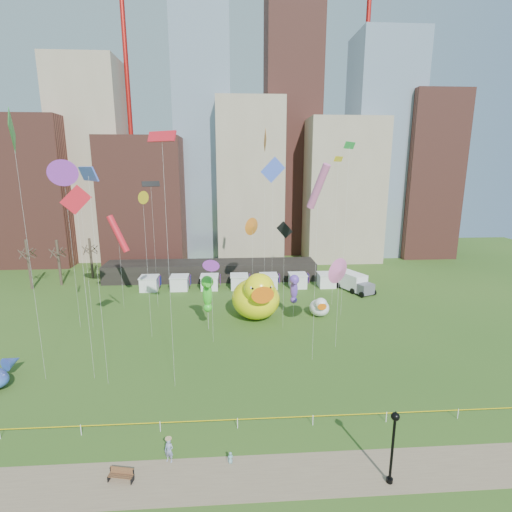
{
  "coord_description": "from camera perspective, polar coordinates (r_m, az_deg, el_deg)",
  "views": [
    {
      "loc": [
        -0.3,
        -26.52,
        20.08
      ],
      "look_at": [
        2.01,
        8.37,
        12.0
      ],
      "focal_mm": 27.0,
      "sensor_mm": 36.0,
      "label": 1
    }
  ],
  "objects": [
    {
      "name": "kite_1",
      "position": [
        50.95,
        -24.52,
        6.75
      ],
      "size": [
        1.86,
        0.59,
        17.08
      ],
      "color": "silver",
      "rests_on": "ground"
    },
    {
      "name": "footpath",
      "position": [
        29.43,
        -2.53,
        -30.01
      ],
      "size": [
        70.0,
        4.0,
        0.02
      ],
      "primitive_type": "cube",
      "color": "#7A654C",
      "rests_on": "ground"
    },
    {
      "name": "skyline",
      "position": [
        87.63,
        -2.19,
        13.89
      ],
      "size": [
        101.0,
        23.0,
        68.0
      ],
      "color": "brown",
      "rests_on": "ground"
    },
    {
      "name": "kite_15",
      "position": [
        51.57,
        -26.61,
        10.94
      ],
      "size": [
        3.03,
        1.41,
        20.98
      ],
      "color": "silver",
      "rests_on": "ground"
    },
    {
      "name": "kite_7",
      "position": [
        43.58,
        -6.65,
        -1.45
      ],
      "size": [
        1.33,
        0.51,
        9.96
      ],
      "color": "silver",
      "rests_on": "ground"
    },
    {
      "name": "kite_4",
      "position": [
        55.59,
        12.1,
        13.6
      ],
      "size": [
        1.79,
        2.01,
        21.56
      ],
      "color": "silver",
      "rests_on": "ground"
    },
    {
      "name": "crane_right",
      "position": [
        99.43,
        16.66,
        28.17
      ],
      "size": [
        23.0,
        1.0,
        76.0
      ],
      "color": "red",
      "rests_on": "ground"
    },
    {
      "name": "box_truck",
      "position": [
        66.01,
        14.23,
        -3.74
      ],
      "size": [
        5.14,
        7.31,
        2.93
      ],
      "rotation": [
        0.0,
        0.0,
        0.43
      ],
      "color": "white",
      "rests_on": "ground"
    },
    {
      "name": "seahorse_purple",
      "position": [
        52.28,
        5.67,
        -4.54
      ],
      "size": [
        1.4,
        1.74,
        6.04
      ],
      "rotation": [
        0.0,
        0.0,
        -0.04
      ],
      "color": "silver",
      "rests_on": "ground"
    },
    {
      "name": "kite_6",
      "position": [
        55.67,
        -0.52,
        4.39
      ],
      "size": [
        1.61,
        2.29,
        13.0
      ],
      "color": "silver",
      "rests_on": "ground"
    },
    {
      "name": "kite_11",
      "position": [
        39.51,
        -32.37,
        14.94
      ],
      "size": [
        1.34,
        3.45,
        24.92
      ],
      "color": "silver",
      "rests_on": "ground"
    },
    {
      "name": "ground",
      "position": [
        33.27,
        -2.75,
        -24.14
      ],
      "size": [
        160.0,
        160.0,
        0.0
      ],
      "primitive_type": "plane",
      "color": "#2E561B",
      "rests_on": "ground"
    },
    {
      "name": "kite_13",
      "position": [
        53.63,
        2.53,
        12.36
      ],
      "size": [
        3.47,
        0.77,
        21.51
      ],
      "color": "silver",
      "rests_on": "ground"
    },
    {
      "name": "kite_16",
      "position": [
        57.14,
        -19.75,
        3.1
      ],
      "size": [
        3.25,
        1.8,
        13.66
      ],
      "color": "silver",
      "rests_on": "ground"
    },
    {
      "name": "woman",
      "position": [
        30.53,
        -12.76,
        -26.28
      ],
      "size": [
        0.75,
        0.61,
        1.76
      ],
      "primitive_type": "imported",
      "rotation": [
        0.0,
        0.0,
        -0.34
      ],
      "color": "white",
      "rests_on": "footpath"
    },
    {
      "name": "bare_trees",
      "position": [
        75.15,
        -27.11,
        -0.79
      ],
      "size": [
        8.44,
        6.44,
        8.5
      ],
      "color": "#382B21",
      "rests_on": "ground"
    },
    {
      "name": "seahorse_green",
      "position": [
        48.18,
        -7.23,
        -5.12
      ],
      "size": [
        1.78,
        2.11,
        7.1
      ],
      "rotation": [
        0.0,
        0.0,
        0.15
      ],
      "color": "silver",
      "rests_on": "ground"
    },
    {
      "name": "kite_3",
      "position": [
        51.83,
        13.68,
        15.4
      ],
      "size": [
        2.12,
        2.4,
        23.21
      ],
      "color": "silver",
      "rests_on": "ground"
    },
    {
      "name": "kite_17",
      "position": [
        38.08,
        9.23,
        10.11
      ],
      "size": [
        2.17,
        2.56,
        20.51
      ],
      "color": "silver",
      "rests_on": "ground"
    },
    {
      "name": "crane_left",
      "position": [
        96.67,
        -18.36,
        28.52
      ],
      "size": [
        23.0,
        1.0,
        76.0
      ],
      "color": "red",
      "rests_on": "ground"
    },
    {
      "name": "kite_8",
      "position": [
        33.43,
        -13.77,
        16.46
      ],
      "size": [
        2.57,
        1.79,
        22.95
      ],
      "color": "silver",
      "rests_on": "ground"
    },
    {
      "name": "pavilion",
      "position": [
        71.06,
        -6.65,
        -2.15
      ],
      "size": [
        38.0,
        6.0,
        3.2
      ],
      "primitive_type": "cube",
      "color": "black",
      "rests_on": "ground"
    },
    {
      "name": "park_bench",
      "position": [
        30.29,
        -19.35,
        -28.19
      ],
      "size": [
        1.72,
        0.84,
        0.84
      ],
      "rotation": [
        0.0,
        0.0,
        -0.2
      ],
      "color": "#502B1B",
      "rests_on": "footpath"
    },
    {
      "name": "kite_14",
      "position": [
        55.68,
        1.35,
        16.23
      ],
      "size": [
        0.12,
        3.15,
        25.26
      ],
      "color": "silver",
      "rests_on": "ground"
    },
    {
      "name": "kite_9",
      "position": [
        43.1,
        12.23,
        -2.18
      ],
      "size": [
        2.17,
        2.19,
        10.38
      ],
      "color": "silver",
      "rests_on": "ground"
    },
    {
      "name": "kite_5",
      "position": [
        35.86,
        -23.61,
        10.97
      ],
      "size": [
        2.69,
        3.5,
        20.15
      ],
      "color": "silver",
      "rests_on": "ground"
    },
    {
      "name": "kite_10",
      "position": [
        55.65,
        -15.31,
        10.08
      ],
      "size": [
        2.36,
        1.34,
        18.23
      ],
      "color": "silver",
      "rests_on": "ground"
    },
    {
      "name": "small_duck",
      "position": [
        54.1,
        9.41,
        -7.46
      ],
      "size": [
        2.89,
        3.8,
        2.88
      ],
      "rotation": [
        0.0,
        0.0,
        -0.05
      ],
      "color": "white",
      "rests_on": "ground"
    },
    {
      "name": "kite_2",
      "position": [
        46.5,
        4.23,
        3.53
      ],
      "size": [
        1.86,
        1.04,
        13.8
      ],
      "color": "silver",
      "rests_on": "ground"
    },
    {
      "name": "big_duck",
      "position": [
        51.96,
        0.06,
        -6.02
      ],
      "size": [
        7.39,
        9.29,
        6.83
      ],
      "rotation": [
        0.0,
        0.0,
        0.13
      ],
      "color": "#FFFA0D",
      "rests_on": "ground"
    },
    {
      "name": "lamppost",
      "position": [
        28.41,
        19.67,
        -24.23
      ],
      "size": [
        0.55,
        0.55,
        5.28
      ],
      "color": "black",
      "rests_on": "footpath"
    },
    {
      "name": "toddler",
      "position": [
        30.16,
        -3.81,
        -27.65
      ],
      "size": [
        0.33,
        0.26,
        0.84
      ],
      "primitive_type": "imported",
      "rotation": [
        0.0,
        0.0,
        0.19
      ],
      "color": "silver",
      "rests_on": "footpath"
    },
    {
      "name": "kite_0",
      "position": [
        37.48,
        -25.07,
        7.0
      ],
      "size": [
        2.45,
        1.02,
        18.62
      ],
      "color": "silver",
      "rests_on": "ground"
    },
    {
      "name": "kite_12",
      "position": [
        45.22,
        -16.42,
        8.19
      ],
      "size": [
        0.66,
        1.43,
        17.51
      ],
      "color": "silver",
      "rests_on": "ground"
    },
    {
      "name": "caution_tape",
      "position": [
        32.86,
        -2.76,
        -23.19
      ],
      "size": [
        50.0,
        0.06,
        0.9
      ],
      "color": "white",
      "rests_on": "ground"
    },
    {
      "name": "vendor_tents",
      "position": [
        65.35,
        -2.48,
        -3.88
      ],
      "size": [
        33.24,
        2.8,
        2.4
      ],
      "color": "white",
      "rests_on": "ground"
    }
  ]
}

